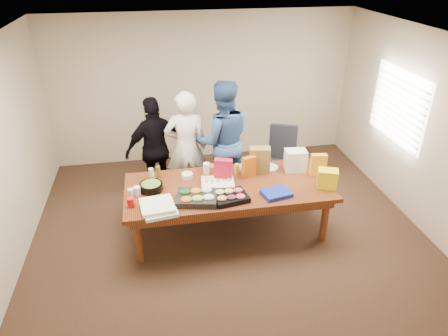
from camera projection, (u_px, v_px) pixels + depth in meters
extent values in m
cube|color=#47301E|center=(228.00, 230.00, 5.92)|extent=(5.50, 5.00, 0.02)
cube|color=white|center=(230.00, 37.00, 4.63)|extent=(5.50, 5.00, 0.02)
cube|color=beige|center=(203.00, 88.00, 7.44)|extent=(5.50, 0.04, 2.70)
cube|color=beige|center=(291.00, 283.00, 3.11)|extent=(5.50, 0.04, 2.70)
cube|color=beige|center=(2.00, 164.00, 4.84)|extent=(0.04, 5.00, 2.70)
cube|color=beige|center=(421.00, 131.00, 5.71)|extent=(0.04, 5.00, 2.70)
cube|color=white|center=(398.00, 106.00, 6.15)|extent=(0.03, 1.40, 1.10)
cube|color=beige|center=(396.00, 107.00, 6.14)|extent=(0.04, 1.36, 1.00)
cube|color=#4C1C0F|center=(228.00, 208.00, 5.73)|extent=(2.80, 1.20, 0.75)
cube|color=black|center=(285.00, 163.00, 6.61)|extent=(0.71, 0.71, 1.07)
imported|color=beige|center=(186.00, 147.00, 6.27)|extent=(0.66, 0.44, 1.80)
imported|color=#2D4A7C|center=(222.00, 141.00, 6.35)|extent=(0.95, 0.74, 1.92)
imported|color=black|center=(156.00, 149.00, 6.37)|extent=(1.07, 0.72, 1.68)
cube|color=black|center=(197.00, 198.00, 5.21)|extent=(0.58, 0.50, 0.08)
cube|color=black|center=(230.00, 197.00, 5.23)|extent=(0.49, 0.41, 0.07)
cube|color=white|center=(218.00, 184.00, 5.52)|extent=(0.47, 0.37, 0.08)
cylinder|color=black|center=(151.00, 187.00, 5.43)|extent=(0.38, 0.38, 0.10)
cube|color=#132599|center=(276.00, 193.00, 5.33)|extent=(0.41, 0.34, 0.05)
cube|color=red|center=(223.00, 171.00, 5.55)|extent=(0.26, 0.18, 0.35)
cube|color=orange|center=(318.00, 165.00, 5.74)|extent=(0.23, 0.12, 0.33)
cube|color=#C75A0B|center=(249.00, 167.00, 5.72)|extent=(0.21, 0.14, 0.30)
cylinder|color=white|center=(207.00, 168.00, 5.83)|extent=(0.12, 0.12, 0.15)
cylinder|color=yellow|center=(237.00, 169.00, 5.81)|extent=(0.06, 0.06, 0.16)
cylinder|color=brown|center=(158.00, 172.00, 5.71)|extent=(0.06, 0.06, 0.18)
cylinder|color=beige|center=(151.00, 175.00, 5.61)|extent=(0.08, 0.08, 0.20)
cube|color=#D8C507|center=(252.00, 164.00, 6.02)|extent=(0.29, 0.26, 0.08)
cube|color=#9D5C3E|center=(219.00, 169.00, 5.86)|extent=(0.29, 0.19, 0.11)
cube|color=olive|center=(260.00, 160.00, 5.82)|extent=(0.31, 0.22, 0.38)
cylinder|color=red|center=(131.00, 202.00, 5.08)|extent=(0.11, 0.11, 0.12)
cylinder|color=silver|center=(131.00, 193.00, 5.29)|extent=(0.08, 0.08, 0.11)
cylinder|color=white|center=(137.00, 191.00, 5.31)|extent=(0.11, 0.11, 0.12)
cube|color=white|center=(160.00, 210.00, 5.00)|extent=(0.45, 0.45, 0.05)
cube|color=white|center=(157.00, 206.00, 5.00)|extent=(0.44, 0.44, 0.05)
cylinder|color=white|center=(269.00, 167.00, 6.01)|extent=(0.32, 0.32, 0.01)
cylinder|color=silver|center=(260.00, 167.00, 6.02)|extent=(0.31, 0.31, 0.02)
cylinder|color=silver|center=(244.00, 167.00, 5.97)|extent=(0.17, 0.17, 0.06)
cylinder|color=white|center=(187.00, 176.00, 5.74)|extent=(0.17, 0.17, 0.06)
cube|color=white|center=(295.00, 161.00, 5.86)|extent=(0.32, 0.24, 0.32)
cube|color=yellow|center=(327.00, 179.00, 5.46)|extent=(0.31, 0.26, 0.26)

